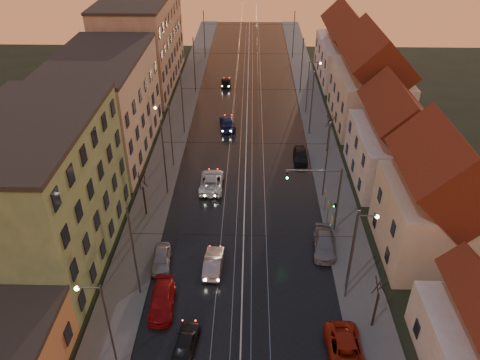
# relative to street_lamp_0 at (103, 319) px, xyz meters

# --- Properties ---
(road) EXTENTS (16.00, 120.00, 0.04)m
(road) POSITION_rel_street_lamp_0_xyz_m (9.10, 38.00, -4.87)
(road) COLOR black
(road) RESTS_ON ground
(sidewalk_left) EXTENTS (4.00, 120.00, 0.15)m
(sidewalk_left) POSITION_rel_street_lamp_0_xyz_m (-0.90, 38.00, -4.81)
(sidewalk_left) COLOR #4C4C4C
(sidewalk_left) RESTS_ON ground
(sidewalk_right) EXTENTS (4.00, 120.00, 0.15)m
(sidewalk_right) POSITION_rel_street_lamp_0_xyz_m (19.10, 38.00, -4.81)
(sidewalk_right) COLOR #4C4C4C
(sidewalk_right) RESTS_ON ground
(tram_rail_0) EXTENTS (0.06, 120.00, 0.03)m
(tram_rail_0) POSITION_rel_street_lamp_0_xyz_m (6.90, 38.00, -4.83)
(tram_rail_0) COLOR gray
(tram_rail_0) RESTS_ON road
(tram_rail_1) EXTENTS (0.06, 120.00, 0.03)m
(tram_rail_1) POSITION_rel_street_lamp_0_xyz_m (8.33, 38.00, -4.83)
(tram_rail_1) COLOR gray
(tram_rail_1) RESTS_ON road
(tram_rail_2) EXTENTS (0.06, 120.00, 0.03)m
(tram_rail_2) POSITION_rel_street_lamp_0_xyz_m (9.87, 38.00, -4.83)
(tram_rail_2) COLOR gray
(tram_rail_2) RESTS_ON road
(tram_rail_3) EXTENTS (0.06, 120.00, 0.03)m
(tram_rail_3) POSITION_rel_street_lamp_0_xyz_m (11.30, 38.00, -4.83)
(tram_rail_3) COLOR gray
(tram_rail_3) RESTS_ON road
(apartment_left_1) EXTENTS (10.00, 18.00, 13.00)m
(apartment_left_1) POSITION_rel_street_lamp_0_xyz_m (-8.40, 12.00, 1.61)
(apartment_left_1) COLOR #5A7E50
(apartment_left_1) RESTS_ON ground
(apartment_left_2) EXTENTS (10.00, 20.00, 12.00)m
(apartment_left_2) POSITION_rel_street_lamp_0_xyz_m (-8.40, 32.00, 1.11)
(apartment_left_2) COLOR #B9A78F
(apartment_left_2) RESTS_ON ground
(apartment_left_3) EXTENTS (10.00, 24.00, 14.00)m
(apartment_left_3) POSITION_rel_street_lamp_0_xyz_m (-8.40, 56.00, 2.11)
(apartment_left_3) COLOR #8D705B
(apartment_left_3) RESTS_ON ground
(house_right_1) EXTENTS (8.67, 10.20, 10.80)m
(house_right_1) POSITION_rel_street_lamp_0_xyz_m (26.10, 13.00, 0.56)
(house_right_1) COLOR beige
(house_right_1) RESTS_ON ground
(house_right_2) EXTENTS (9.18, 12.24, 9.20)m
(house_right_2) POSITION_rel_street_lamp_0_xyz_m (26.10, 26.00, -0.24)
(house_right_2) COLOR beige
(house_right_2) RESTS_ON ground
(house_right_3) EXTENTS (9.18, 14.28, 11.50)m
(house_right_3) POSITION_rel_street_lamp_0_xyz_m (26.10, 41.00, 0.92)
(house_right_3) COLOR beige
(house_right_3) RESTS_ON ground
(house_right_4) EXTENTS (9.18, 16.32, 10.00)m
(house_right_4) POSITION_rel_street_lamp_0_xyz_m (26.10, 59.00, 0.16)
(house_right_4) COLOR beige
(house_right_4) RESTS_ON ground
(catenary_pole_l_1) EXTENTS (0.16, 0.16, 9.00)m
(catenary_pole_l_1) POSITION_rel_street_lamp_0_xyz_m (0.50, 7.00, -0.39)
(catenary_pole_l_1) COLOR #595B60
(catenary_pole_l_1) RESTS_ON ground
(catenary_pole_r_1) EXTENTS (0.16, 0.16, 9.00)m
(catenary_pole_r_1) POSITION_rel_street_lamp_0_xyz_m (17.70, 7.00, -0.39)
(catenary_pole_r_1) COLOR #595B60
(catenary_pole_r_1) RESTS_ON ground
(catenary_pole_l_2) EXTENTS (0.16, 0.16, 9.00)m
(catenary_pole_l_2) POSITION_rel_street_lamp_0_xyz_m (0.50, 22.00, -0.39)
(catenary_pole_l_2) COLOR #595B60
(catenary_pole_l_2) RESTS_ON ground
(catenary_pole_r_2) EXTENTS (0.16, 0.16, 9.00)m
(catenary_pole_r_2) POSITION_rel_street_lamp_0_xyz_m (17.70, 22.00, -0.39)
(catenary_pole_r_2) COLOR #595B60
(catenary_pole_r_2) RESTS_ON ground
(catenary_pole_l_3) EXTENTS (0.16, 0.16, 9.00)m
(catenary_pole_l_3) POSITION_rel_street_lamp_0_xyz_m (0.50, 37.00, -0.39)
(catenary_pole_l_3) COLOR #595B60
(catenary_pole_l_3) RESTS_ON ground
(catenary_pole_r_3) EXTENTS (0.16, 0.16, 9.00)m
(catenary_pole_r_3) POSITION_rel_street_lamp_0_xyz_m (17.70, 37.00, -0.39)
(catenary_pole_r_3) COLOR #595B60
(catenary_pole_r_3) RESTS_ON ground
(catenary_pole_l_4) EXTENTS (0.16, 0.16, 9.00)m
(catenary_pole_l_4) POSITION_rel_street_lamp_0_xyz_m (0.50, 52.00, -0.39)
(catenary_pole_l_4) COLOR #595B60
(catenary_pole_l_4) RESTS_ON ground
(catenary_pole_r_4) EXTENTS (0.16, 0.16, 9.00)m
(catenary_pole_r_4) POSITION_rel_street_lamp_0_xyz_m (17.70, 52.00, -0.39)
(catenary_pole_r_4) COLOR #595B60
(catenary_pole_r_4) RESTS_ON ground
(catenary_pole_l_5) EXTENTS (0.16, 0.16, 9.00)m
(catenary_pole_l_5) POSITION_rel_street_lamp_0_xyz_m (0.50, 70.00, -0.39)
(catenary_pole_l_5) COLOR #595B60
(catenary_pole_l_5) RESTS_ON ground
(catenary_pole_r_5) EXTENTS (0.16, 0.16, 9.00)m
(catenary_pole_r_5) POSITION_rel_street_lamp_0_xyz_m (17.70, 70.00, -0.39)
(catenary_pole_r_5) COLOR #595B60
(catenary_pole_r_5) RESTS_ON ground
(street_lamp_0) EXTENTS (1.75, 0.32, 8.00)m
(street_lamp_0) POSITION_rel_street_lamp_0_xyz_m (0.00, 0.00, 0.00)
(street_lamp_0) COLOR #595B60
(street_lamp_0) RESTS_ON ground
(street_lamp_1) EXTENTS (1.75, 0.32, 8.00)m
(street_lamp_1) POSITION_rel_street_lamp_0_xyz_m (18.21, 8.00, 0.00)
(street_lamp_1) COLOR #595B60
(street_lamp_1) RESTS_ON ground
(street_lamp_2) EXTENTS (1.75, 0.32, 8.00)m
(street_lamp_2) POSITION_rel_street_lamp_0_xyz_m (0.00, 28.00, 0.00)
(street_lamp_2) COLOR #595B60
(street_lamp_2) RESTS_ON ground
(street_lamp_3) EXTENTS (1.75, 0.32, 8.00)m
(street_lamp_3) POSITION_rel_street_lamp_0_xyz_m (18.21, 44.00, 0.00)
(street_lamp_3) COLOR #595B60
(street_lamp_3) RESTS_ON ground
(traffic_light_mast) EXTENTS (5.30, 0.32, 7.20)m
(traffic_light_mast) POSITION_rel_street_lamp_0_xyz_m (17.10, 16.00, -0.29)
(traffic_light_mast) COLOR #595B60
(traffic_light_mast) RESTS_ON ground
(bare_tree_0) EXTENTS (1.09, 1.09, 5.11)m
(bare_tree_0) POSITION_rel_street_lamp_0_xyz_m (-1.09, 18.00, -2.40)
(bare_tree_0) COLOR black
(bare_tree_0) RESTS_ON ground
(bare_tree_1) EXTENTS (1.09, 1.09, 5.11)m
(bare_tree_1) POSITION_rel_street_lamp_0_xyz_m (19.31, 4.00, -2.40)
(bare_tree_1) COLOR black
(bare_tree_1) RESTS_ON ground
(bare_tree_2) EXTENTS (1.09, 1.09, 5.11)m
(bare_tree_2) POSITION_rel_street_lamp_0_xyz_m (19.51, 32.00, -2.40)
(bare_tree_2) COLOR black
(bare_tree_2) RESTS_ON ground
(driving_car_0) EXTENTS (1.97, 3.96, 1.30)m
(driving_car_0) POSITION_rel_street_lamp_0_xyz_m (5.07, 1.72, -4.24)
(driving_car_0) COLOR black
(driving_car_0) RESTS_ON ground
(driving_car_1) EXTENTS (1.71, 4.48, 1.46)m
(driving_car_1) POSITION_rel_street_lamp_0_xyz_m (6.48, 10.19, -4.16)
(driving_car_1) COLOR #939297
(driving_car_1) RESTS_ON ground
(driving_car_2) EXTENTS (2.57, 5.56, 1.55)m
(driving_car_2) POSITION_rel_street_lamp_0_xyz_m (5.31, 23.47, -4.11)
(driving_car_2) COLOR silver
(driving_car_2) RESTS_ON ground
(driving_car_3) EXTENTS (2.67, 5.35, 1.49)m
(driving_car_3) POSITION_rel_street_lamp_0_xyz_m (6.40, 38.87, -4.14)
(driving_car_3) COLOR navy
(driving_car_3) RESTS_ON ground
(driving_car_4) EXTENTS (1.82, 4.07, 1.36)m
(driving_car_4) POSITION_rel_street_lamp_0_xyz_m (5.38, 54.88, -4.21)
(driving_car_4) COLOR black
(driving_car_4) RESTS_ON ground
(parked_left_2) EXTENTS (2.15, 4.86, 1.39)m
(parked_left_2) POSITION_rel_street_lamp_0_xyz_m (2.64, 5.53, -4.19)
(parked_left_2) COLOR maroon
(parked_left_2) RESTS_ON ground
(parked_left_3) EXTENTS (1.97, 4.15, 1.37)m
(parked_left_3) POSITION_rel_street_lamp_0_xyz_m (1.73, 10.62, -4.20)
(parked_left_3) COLOR #A8A9AE
(parked_left_3) RESTS_ON ground
(parked_right_0) EXTENTS (2.66, 5.57, 1.53)m
(parked_right_0) POSITION_rel_street_lamp_0_xyz_m (16.70, 0.90, -4.12)
(parked_right_0) COLOR #AE2411
(parked_right_0) RESTS_ON ground
(parked_right_1) EXTENTS (2.36, 4.96, 1.39)m
(parked_right_1) POSITION_rel_street_lamp_0_xyz_m (16.70, 12.97, -4.19)
(parked_right_1) COLOR gray
(parked_right_1) RESTS_ON ground
(parked_right_2) EXTENTS (1.71, 4.14, 1.40)m
(parked_right_2) POSITION_rel_street_lamp_0_xyz_m (15.89, 29.88, -4.18)
(parked_right_2) COLOR black
(parked_right_2) RESTS_ON ground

